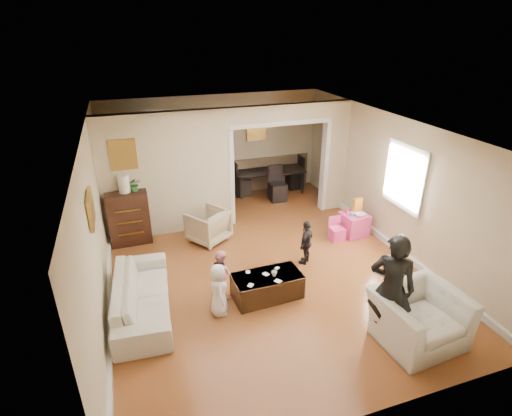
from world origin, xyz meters
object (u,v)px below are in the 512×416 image
object	(u,v)px
coffee_cup	(274,274)
dresser	(129,217)
table_lamp	(124,184)
play_table	(354,224)
adult_person	(391,288)
child_kneel_b	(221,273)
armchair_front	(418,318)
child_kneel_a	(219,290)
sofa	(142,295)
dining_table	(269,180)
cyan_cup	(352,214)
coffee_table	(267,286)
armchair_back	(208,226)
child_toddler	(306,242)

from	to	relation	value
coffee_cup	dresser	bearing A→B (deg)	128.38
table_lamp	play_table	distance (m)	4.81
adult_person	child_kneel_b	size ratio (longest dim) A/B	2.01
armchair_front	dresser	size ratio (longest dim) A/B	1.05
coffee_cup	play_table	distance (m)	2.83
table_lamp	play_table	world-z (taller)	table_lamp
child_kneel_a	child_kneel_b	size ratio (longest dim) A/B	1.04
sofa	dining_table	size ratio (longest dim) A/B	1.13
cyan_cup	child_kneel_a	world-z (taller)	child_kneel_a
coffee_cup	play_table	world-z (taller)	coffee_cup
dining_table	child_kneel_a	distance (m)	5.11
play_table	dining_table	world-z (taller)	dining_table
sofa	table_lamp	bearing A→B (deg)	5.95
coffee_cup	adult_person	world-z (taller)	adult_person
dresser	adult_person	distance (m)	5.26
child_kneel_a	sofa	bearing A→B (deg)	75.98
sofa	adult_person	size ratio (longest dim) A/B	1.23
dresser	play_table	xyz separation A→B (m)	(4.53, -1.21, -0.31)
adult_person	child_kneel_a	bearing A→B (deg)	8.67
play_table	cyan_cup	world-z (taller)	cyan_cup
armchair_front	coffee_table	bearing A→B (deg)	131.68
coffee_table	child_kneel_b	world-z (taller)	child_kneel_b
cyan_cup	child_kneel_a	size ratio (longest dim) A/B	0.09
armchair_back	dining_table	xyz separation A→B (m)	(2.13, 2.13, -0.02)
table_lamp	coffee_cup	size ratio (longest dim) A/B	3.86
armchair_front	child_toddler	world-z (taller)	child_toddler
sofa	coffee_table	world-z (taller)	sofa
armchair_front	coffee_cup	distance (m)	2.22
armchair_back	adult_person	world-z (taller)	adult_person
cyan_cup	adult_person	distance (m)	3.03
coffee_cup	play_table	bearing A→B (deg)	31.79
table_lamp	child_toddler	distance (m)	3.72
armchair_front	child_toddler	bearing A→B (deg)	100.35
armchair_back	coffee_table	xyz separation A→B (m)	(0.51, -2.19, -0.13)
cyan_cup	child_toddler	bearing A→B (deg)	-154.75
armchair_front	child_kneel_b	xyz separation A→B (m)	(-2.38, 1.90, 0.04)
play_table	dining_table	bearing A→B (deg)	106.83
adult_person	child_toddler	xyz separation A→B (m)	(-0.24, 2.17, -0.41)
sofa	armchair_back	bearing A→B (deg)	-33.09
armchair_back	dining_table	size ratio (longest dim) A/B	0.41
dresser	child_toddler	bearing A→B (deg)	-31.59
armchair_back	adult_person	xyz separation A→B (m)	(1.80, -3.60, 0.51)
armchair_front	child_kneel_b	distance (m)	3.05
sofa	adult_person	distance (m)	3.72
child_kneel_b	child_kneel_a	bearing A→B (deg)	138.37
sofa	play_table	world-z (taller)	sofa
armchair_back	cyan_cup	xyz separation A→B (m)	(2.90, -0.80, 0.19)
play_table	child_toddler	size ratio (longest dim) A/B	0.58
coffee_cup	adult_person	size ratio (longest dim) A/B	0.06
armchair_front	adult_person	distance (m)	0.64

